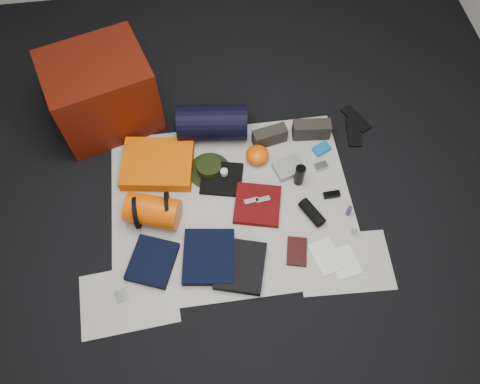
{
  "coord_description": "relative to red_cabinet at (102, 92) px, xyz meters",
  "views": [
    {
      "loc": [
        -0.14,
        -1.45,
        2.78
      ],
      "look_at": [
        0.06,
        0.04,
        0.1
      ],
      "focal_mm": 35.0,
      "sensor_mm": 36.0,
      "label": 1
    }
  ],
  "objects": [
    {
      "name": "newspaper_mat",
      "position": [
        0.8,
        -0.85,
        -0.28
      ],
      "size": [
        1.6,
        1.3,
        0.01
      ],
      "primitive_type": "cube",
      "color": "silver",
      "rests_on": "floor"
    },
    {
      "name": "hiking_boot_right",
      "position": [
        1.44,
        -0.36,
        -0.21
      ],
      "size": [
        0.27,
        0.12,
        0.13
      ],
      "primitive_type": "cube",
      "rotation": [
        0.0,
        0.0,
        -0.09
      ],
      "color": "#2C2923",
      "rests_on": "newspaper_mat"
    },
    {
      "name": "compact_camera",
      "position": [
        1.45,
        -0.65,
        -0.26
      ],
      "size": [
        0.1,
        0.07,
        0.04
      ],
      "primitive_type": "cube",
      "rotation": [
        0.0,
        0.0,
        0.24
      ],
      "color": "#A9A9AE",
      "rests_on": "newspaper_mat"
    },
    {
      "name": "energy_bar_a",
      "position": [
        0.93,
        -0.87,
        -0.23
      ],
      "size": [
        0.1,
        0.05,
        0.01
      ],
      "primitive_type": "cube",
      "rotation": [
        0.0,
        0.0,
        0.14
      ],
      "color": "#A9A9AE",
      "rests_on": "red_shirt"
    },
    {
      "name": "cyan_case",
      "position": [
        1.49,
        -0.51,
        -0.26
      ],
      "size": [
        0.14,
        0.12,
        0.04
      ],
      "primitive_type": "cube",
      "rotation": [
        0.0,
        0.0,
        0.43
      ],
      "color": "#10679F",
      "rests_on": "newspaper_mat"
    },
    {
      "name": "energy_bar_b",
      "position": [
        1.01,
        -0.87,
        -0.23
      ],
      "size": [
        0.1,
        0.05,
        0.01
      ],
      "primitive_type": "cube",
      "rotation": [
        0.0,
        0.0,
        0.14
      ],
      "color": "#A9A9AE",
      "rests_on": "red_shirt"
    },
    {
      "name": "tape_roll",
      "position": [
        0.77,
        -0.62,
        -0.23
      ],
      "size": [
        0.05,
        0.05,
        0.04
      ],
      "primitive_type": "cylinder",
      "color": "beige",
      "rests_on": "black_tshirt"
    },
    {
      "name": "paperback_book",
      "position": [
        1.16,
        -1.25,
        -0.26
      ],
      "size": [
        0.16,
        0.21,
        0.03
      ],
      "primitive_type": "cube",
      "rotation": [
        0.0,
        0.0,
        -0.23
      ],
      "color": "black",
      "rests_on": "newspaper_mat"
    },
    {
      "name": "newspaper_sheet_front_left",
      "position": [
        0.1,
        -1.4,
        -0.28
      ],
      "size": [
        0.61,
        0.44,
        0.0
      ],
      "primitive_type": "cube",
      "rotation": [
        0.0,
        0.0,
        0.07
      ],
      "color": "silver",
      "rests_on": "floor"
    },
    {
      "name": "key_cluster",
      "position": [
        0.06,
        -1.38,
        -0.27
      ],
      "size": [
        0.09,
        0.09,
        0.01
      ],
      "primitive_type": "cube",
      "rotation": [
        0.0,
        0.0,
        0.25
      ],
      "color": "#A9A9AE",
      "rests_on": "newspaper_mat"
    },
    {
      "name": "trousers_navy_a",
      "position": [
        0.25,
        -1.2,
        -0.25
      ],
      "size": [
        0.36,
        0.38,
        0.05
      ],
      "primitive_type": "cube",
      "rotation": [
        0.0,
        0.0,
        -0.38
      ],
      "color": "black",
      "rests_on": "newspaper_mat"
    },
    {
      "name": "toiletry_clear",
      "position": [
        1.55,
        -1.17,
        -0.23
      ],
      "size": [
        0.04,
        0.04,
        0.09
      ],
      "primitive_type": "cylinder",
      "rotation": [
        0.0,
        0.0,
        -0.21
      ],
      "color": "#A2A6A2",
      "rests_on": "newspaper_mat"
    },
    {
      "name": "sack_strap_right",
      "position": [
        0.38,
        -0.88,
        -0.17
      ],
      "size": [
        0.03,
        0.22,
        0.22
      ],
      "primitive_type": "cylinder",
      "rotation": [
        0.0,
        1.57,
        0.0
      ],
      "color": "black",
      "rests_on": "newspaper_mat"
    },
    {
      "name": "black_tshirt",
      "position": [
        0.75,
        -0.65,
        -0.26
      ],
      "size": [
        0.33,
        0.32,
        0.03
      ],
      "primitive_type": "cube",
      "rotation": [
        0.0,
        0.0,
        -0.23
      ],
      "color": "black",
      "rests_on": "newspaper_mat"
    },
    {
      "name": "hiking_boot_left",
      "position": [
        1.13,
        -0.37,
        -0.21
      ],
      "size": [
        0.26,
        0.14,
        0.12
      ],
      "primitive_type": "cube",
      "rotation": [
        0.0,
        0.0,
        0.21
      ],
      "color": "#2C2923",
      "rests_on": "newspaper_mat"
    },
    {
      "name": "map_printout",
      "position": [
        1.45,
        -1.35,
        -0.27
      ],
      "size": [
        0.19,
        0.23,
        0.01
      ],
      "primitive_type": "cube",
      "rotation": [
        0.0,
        0.0,
        0.18
      ],
      "color": "silver",
      "rests_on": "newspaper_mat"
    },
    {
      "name": "sunglasses",
      "position": [
        1.47,
        -0.88,
        -0.26
      ],
      "size": [
        0.12,
        0.05,
        0.03
      ],
      "primitive_type": "cube",
      "rotation": [
        0.0,
        0.0,
        0.05
      ],
      "color": "black",
      "rests_on": "newspaper_mat"
    },
    {
      "name": "trousers_navy_b",
      "position": [
        0.61,
        -1.21,
        -0.25
      ],
      "size": [
        0.36,
        0.4,
        0.06
      ],
      "primitive_type": "cube",
      "rotation": [
        0.0,
        0.0,
        -0.14
      ],
      "color": "black",
      "rests_on": "newspaper_mat"
    },
    {
      "name": "water_bottle",
      "position": [
        1.27,
        -0.74,
        -0.19
      ],
      "size": [
        0.07,
        0.07,
        0.17
      ],
      "primitive_type": "cylinder",
      "rotation": [
        0.0,
        0.0,
        0.08
      ],
      "color": "black",
      "rests_on": "newspaper_mat"
    },
    {
      "name": "flip_flop_left",
      "position": [
        1.81,
        -0.26,
        -0.27
      ],
      "size": [
        0.19,
        0.27,
        0.01
      ],
      "primitive_type": "cube",
      "rotation": [
        0.0,
        0.0,
        0.43
      ],
      "color": "black",
      "rests_on": "floor"
    },
    {
      "name": "sack_strap_left",
      "position": [
        0.18,
        -0.88,
        -0.17
      ],
      "size": [
        0.02,
        0.22,
        0.22
      ],
      "primitive_type": "cylinder",
      "rotation": [
        0.0,
        1.57,
        0.0
      ],
      "color": "black",
      "rests_on": "newspaper_mat"
    },
    {
      "name": "floor",
      "position": [
        0.8,
        -0.85,
        -0.29
      ],
      "size": [
        4.5,
        4.5,
        0.02
      ],
      "primitive_type": "cube",
      "color": "black",
      "rests_on": "ground"
    },
    {
      "name": "stuff_sack",
      "position": [
        0.28,
        -0.88,
        -0.17
      ],
      "size": [
        0.38,
        0.29,
        0.2
      ],
      "primitive_type": "cylinder",
      "rotation": [
        0.0,
        1.57,
        -0.32
      ],
      "color": "#E14F03",
      "rests_on": "newspaper_mat"
    },
    {
      "name": "map_booklet",
      "position": [
        1.34,
        -1.3,
        -0.27
      ],
      "size": [
        0.21,
        0.26,
        0.01
      ],
      "primitive_type": "cube",
      "rotation": [
        0.0,
        0.0,
        0.27
      ],
      "color": "silver",
      "rests_on": "newspaper_mat"
    },
    {
      "name": "toiletry_purple",
      "position": [
        1.55,
        -1.03,
        -0.23
      ],
      "size": [
        0.03,
        0.03,
        0.09
      ],
      "primitive_type": "cylinder",
      "rotation": [
        0.0,
        0.0,
        0.14
      ],
      "color": "#422578",
      "rests_on": "newspaper_mat"
    },
    {
      "name": "orange_stuff_sack",
      "position": [
        1.02,
        -0.52,
        -0.22
      ],
      "size": [
        0.17,
        0.17,
        0.11
      ],
      "primitive_type": "ellipsoid",
      "rotation": [
        0.0,
        0.0,
        -0.08
      ],
      "color": "#E14F03",
      "rests_on": "newspaper_mat"
    },
    {
      "name": "trousers_charcoal",
      "position": [
        0.79,
        -1.3,
        -0.25
      ],
      "size": [
        0.37,
        0.4,
        0.05
      ],
      "primitive_type": "cube",
      "rotation": [
        0.0,
        0.0,
        -0.28
      ],
      "color": "black",
      "rests_on": "newspaper_mat"
    },
    {
      "name": "speaker",
      "position": [
        1.31,
        -1.0,
        -0.24
      ],
      "size": [
        0.16,
        0.21,
        0.08
      ],
      "primitive_type": "cylinder",
      "rotation": [
        1.57,
        0.0,
        0.47
      ],
      "color": "black",
      "rests_on": "newspaper_mat"
    },
    {
      "name": "red_cabinet",
      "position": [
        0.0,
        0.0,
        0.0
      ],
      "size": [
        0.81,
        0.73,
        0.56
      ],
      "primitive_type": "cube",
      "rotation": [
        0.0,
        0.0,
        0.3
      ],
      "color": "#501005",
      "rests_on": "floor"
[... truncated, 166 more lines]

